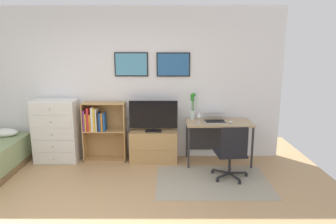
{
  "coord_description": "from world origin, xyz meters",
  "views": [
    {
      "loc": [
        1.02,
        -3.03,
        2.01
      ],
      "look_at": [
        1.0,
        1.5,
        1.04
      ],
      "focal_mm": 32.57,
      "sensor_mm": 36.0,
      "label": 1
    }
  ],
  "objects_px": {
    "bookshelf": "(102,126)",
    "wine_glass": "(200,115)",
    "tv_stand": "(155,146)",
    "desk": "(219,128)",
    "television": "(154,116)",
    "laptop": "(215,118)",
    "bamboo_vase": "(194,107)",
    "dresser": "(58,131)",
    "office_chair": "(233,151)",
    "computer_mouse": "(232,122)"
  },
  "relations": [
    {
      "from": "dresser",
      "to": "wine_glass",
      "type": "xyz_separation_m",
      "value": [
        2.5,
        -0.16,
        0.32
      ]
    },
    {
      "from": "dresser",
      "to": "wine_glass",
      "type": "relative_size",
      "value": 6.15
    },
    {
      "from": "bookshelf",
      "to": "bamboo_vase",
      "type": "distance_m",
      "value": 1.68
    },
    {
      "from": "computer_mouse",
      "to": "wine_glass",
      "type": "bearing_deg",
      "value": 179.79
    },
    {
      "from": "desk",
      "to": "computer_mouse",
      "type": "xyz_separation_m",
      "value": [
        0.19,
        -0.16,
        0.15
      ]
    },
    {
      "from": "television",
      "to": "laptop",
      "type": "height_order",
      "value": "television"
    },
    {
      "from": "dresser",
      "to": "bamboo_vase",
      "type": "bearing_deg",
      "value": 2.76
    },
    {
      "from": "bookshelf",
      "to": "desk",
      "type": "bearing_deg",
      "value": -1.79
    },
    {
      "from": "bookshelf",
      "to": "office_chair",
      "type": "distance_m",
      "value": 2.34
    },
    {
      "from": "dresser",
      "to": "wine_glass",
      "type": "bearing_deg",
      "value": -3.71
    },
    {
      "from": "television",
      "to": "bamboo_vase",
      "type": "bearing_deg",
      "value": 10.11
    },
    {
      "from": "desk",
      "to": "television",
      "type": "bearing_deg",
      "value": -179.62
    },
    {
      "from": "tv_stand",
      "to": "bamboo_vase",
      "type": "bearing_deg",
      "value": 8.31
    },
    {
      "from": "dresser",
      "to": "computer_mouse",
      "type": "bearing_deg",
      "value": -3.09
    },
    {
      "from": "office_chair",
      "to": "bamboo_vase",
      "type": "xyz_separation_m",
      "value": [
        -0.53,
        0.91,
        0.51
      ]
    },
    {
      "from": "tv_stand",
      "to": "bookshelf",
      "type": "bearing_deg",
      "value": 176.97
    },
    {
      "from": "office_chair",
      "to": "wine_glass",
      "type": "bearing_deg",
      "value": 120.16
    },
    {
      "from": "office_chair",
      "to": "dresser",
      "type": "bearing_deg",
      "value": 160.01
    },
    {
      "from": "computer_mouse",
      "to": "bamboo_vase",
      "type": "bearing_deg",
      "value": 156.14
    },
    {
      "from": "office_chair",
      "to": "computer_mouse",
      "type": "relative_size",
      "value": 8.27
    },
    {
      "from": "bookshelf",
      "to": "television",
      "type": "bearing_deg",
      "value": -4.38
    },
    {
      "from": "bamboo_vase",
      "to": "laptop",
      "type": "bearing_deg",
      "value": -19.47
    },
    {
      "from": "bookshelf",
      "to": "wine_glass",
      "type": "distance_m",
      "value": 1.76
    },
    {
      "from": "dresser",
      "to": "desk",
      "type": "distance_m",
      "value": 2.85
    },
    {
      "from": "dresser",
      "to": "desk",
      "type": "relative_size",
      "value": 0.99
    },
    {
      "from": "dresser",
      "to": "laptop",
      "type": "bearing_deg",
      "value": -0.3
    },
    {
      "from": "laptop",
      "to": "bamboo_vase",
      "type": "xyz_separation_m",
      "value": [
        -0.37,
        0.13,
        0.16
      ]
    },
    {
      "from": "tv_stand",
      "to": "television",
      "type": "bearing_deg",
      "value": -90.0
    },
    {
      "from": "laptop",
      "to": "computer_mouse",
      "type": "height_order",
      "value": "laptop"
    },
    {
      "from": "tv_stand",
      "to": "office_chair",
      "type": "bearing_deg",
      "value": -33.55
    },
    {
      "from": "bamboo_vase",
      "to": "wine_glass",
      "type": "xyz_separation_m",
      "value": [
        0.09,
        -0.28,
        -0.09
      ]
    },
    {
      "from": "tv_stand",
      "to": "office_chair",
      "type": "relative_size",
      "value": 0.97
    },
    {
      "from": "television",
      "to": "office_chair",
      "type": "distance_m",
      "value": 1.5
    },
    {
      "from": "television",
      "to": "office_chair",
      "type": "height_order",
      "value": "television"
    },
    {
      "from": "dresser",
      "to": "laptop",
      "type": "xyz_separation_m",
      "value": [
        2.78,
        -0.01,
        0.25
      ]
    },
    {
      "from": "bookshelf",
      "to": "television",
      "type": "height_order",
      "value": "television"
    },
    {
      "from": "television",
      "to": "office_chair",
      "type": "relative_size",
      "value": 0.98
    },
    {
      "from": "computer_mouse",
      "to": "wine_glass",
      "type": "distance_m",
      "value": 0.56
    },
    {
      "from": "bookshelf",
      "to": "wine_glass",
      "type": "xyz_separation_m",
      "value": [
        1.73,
        -0.23,
        0.26
      ]
    },
    {
      "from": "bookshelf",
      "to": "office_chair",
      "type": "height_order",
      "value": "bookshelf"
    },
    {
      "from": "tv_stand",
      "to": "laptop",
      "type": "bearing_deg",
      "value": -1.59
    },
    {
      "from": "office_chair",
      "to": "wine_glass",
      "type": "relative_size",
      "value": 4.78
    },
    {
      "from": "television",
      "to": "computer_mouse",
      "type": "xyz_separation_m",
      "value": [
        1.33,
        -0.16,
        -0.07
      ]
    },
    {
      "from": "bamboo_vase",
      "to": "bookshelf",
      "type": "bearing_deg",
      "value": -178.21
    },
    {
      "from": "tv_stand",
      "to": "wine_glass",
      "type": "relative_size",
      "value": 4.65
    },
    {
      "from": "bookshelf",
      "to": "computer_mouse",
      "type": "bearing_deg",
      "value": -5.76
    },
    {
      "from": "television",
      "to": "dresser",
      "type": "bearing_deg",
      "value": 179.76
    },
    {
      "from": "tv_stand",
      "to": "dresser",
      "type": "bearing_deg",
      "value": -179.5
    },
    {
      "from": "bookshelf",
      "to": "wine_glass",
      "type": "relative_size",
      "value": 5.85
    },
    {
      "from": "dresser",
      "to": "wine_glass",
      "type": "height_order",
      "value": "dresser"
    }
  ]
}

